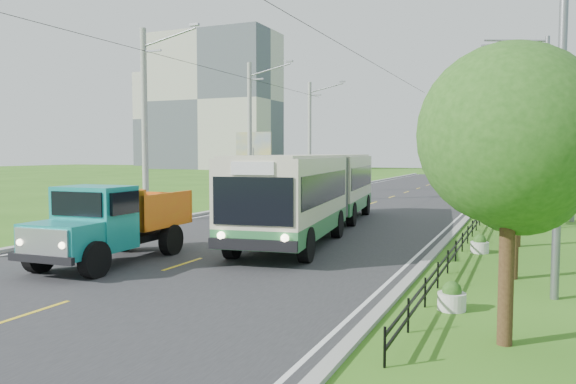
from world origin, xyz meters
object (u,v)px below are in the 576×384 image
Objects in this scene: pole_near at (145,124)px; streetlight_far at (537,134)px; tree_front at (513,146)px; planter_front at (452,298)px; tree_fourth at (522,153)px; tree_third at (521,142)px; billboard_right at (572,121)px; streetlight_near at (554,98)px; tree_second at (518,155)px; pole_mid at (250,132)px; pole_far at (310,136)px; tree_fifth at (524,148)px; planter_mid at (493,220)px; planter_near at (480,245)px; planter_far at (500,206)px; dump_truck at (112,219)px; tree_back at (524,152)px; streetlight_mid at (541,125)px; bus at (316,187)px; billboard_left at (254,149)px.

streetlight_far is (18.90, 19.00, -0.19)m from pole_near.
tree_front is 4.10m from planter_front.
tree_third is at bearing -90.00° from tree_fourth.
billboard_right reaches higher than tree_front.
streetlight_near is 1.00× the size of streetlight_far.
tree_second is 12.00m from tree_fourth.
pole_mid is at bearing 177.22° from billboard_right.
pole_far is 1.37× the size of billboard_right.
tree_second is 0.91× the size of tree_fifth.
tree_fourth is 6.01m from tree_fifth.
tree_third is at bearing 90.00° from tree_front.
planter_front is at bearing -90.00° from planter_mid.
planter_near is (-1.26, -8.14, -3.30)m from tree_fourth.
planter_front is 16.00m from planter_mid.
planter_far is (16.86, 1.00, -4.81)m from pole_mid.
pole_mid is at bearing 177.29° from tree_fifth.
planter_near is 12.79m from dump_truck.
streetlight_near reaches higher than tree_front.
billboard_right reaches higher than planter_front.
planter_far is at bearing 93.62° from tree_second.
tree_fourth is 8.62m from planter_far.
tree_front is at bearing -90.00° from tree_fifth.
streetlight_far is at bearing 101.71° from billboard_right.
pole_mid is at bearing -176.61° from planter_far.
pole_near is at bearing 146.88° from planter_front.
streetlight_far is at bearing 84.70° from planter_near.
pole_mid reaches higher than streetlight_near.
tree_front reaches higher than dump_truck.
streetlight_near reaches higher than tree_back.
planter_far is at bearing 151.61° from billboard_right.
tree_front is 0.97× the size of tree_fifth.
pole_near is 20.70m from planter_front.
billboard_right is (2.44, -0.14, 1.49)m from tree_fifth.
pole_far is 1.10× the size of streetlight_mid.
pole_far is 34.32m from dump_truck.
tree_fifth is 6.28m from streetlight_mid.
bus is 2.90× the size of dump_truck.
streetlight_near is (18.90, -21.00, -0.19)m from pole_mid.
streetlight_far is 14.88m from planter_mid.
tree_fourth is 8.06× the size of planter_mid.
pole_far is at bearing 146.88° from planter_far.
planter_near is (-2.04, 6.00, -4.62)m from streetlight_near.
tree_third is at bearing 90.00° from tree_second.
planter_near is at bearing -95.08° from tree_fifth.
pole_far is 26.80m from streetlight_mid.
bus is (-9.35, 8.80, -2.85)m from streetlight_near.
tree_fifth is 1.05× the size of tree_back.
streetlight_far is (0.79, 19.86, 0.92)m from tree_third.
billboard_left is (-19.36, 21.86, 0.35)m from tree_second.
planter_front and planter_mid have the same top height.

